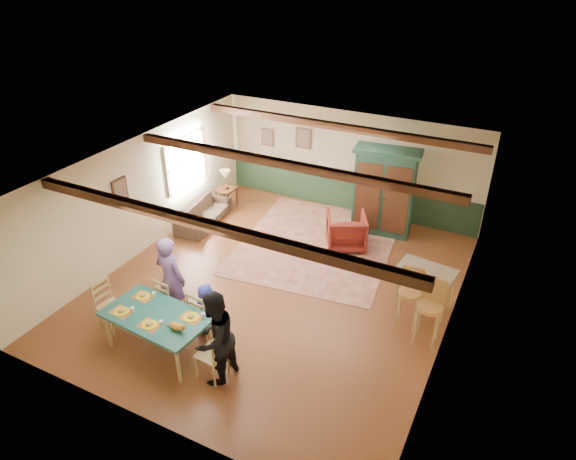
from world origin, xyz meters
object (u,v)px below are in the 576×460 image
at_px(person_child, 207,309).
at_px(armoire, 384,192).
at_px(sofa, 204,213).
at_px(counter_table, 424,288).
at_px(cat, 176,326).
at_px(bar_stool_left, 409,299).
at_px(dining_table, 159,332).
at_px(dining_chair_end_right, 211,353).
at_px(end_table, 227,198).
at_px(person_woman, 215,338).
at_px(dining_chair_far_left, 170,298).
at_px(bar_stool_right, 429,314).
at_px(person_man, 171,279).
at_px(dining_chair_far_right, 204,313).
at_px(dining_chair_end_left, 111,306).
at_px(table_lamp, 225,179).
at_px(armchair, 346,231).

xyz_separation_m(person_child, armoire, (1.71, 5.08, 0.58)).
distance_m(sofa, counter_table, 5.99).
distance_m(cat, counter_table, 4.81).
height_order(cat, bar_stool_left, bar_stool_left).
relative_size(dining_table, dining_chair_end_right, 1.89).
height_order(person_child, end_table, person_child).
bearing_deg(person_woman, end_table, -143.94).
bearing_deg(dining_chair_far_left, bar_stool_left, -150.77).
distance_m(dining_table, bar_stool_right, 4.78).
xyz_separation_m(person_child, counter_table, (3.39, 2.53, -0.07)).
relative_size(dining_table, bar_stool_right, 1.46).
distance_m(person_woman, cat, 0.73).
height_order(person_man, person_woman, person_man).
height_order(person_child, cat, person_child).
bearing_deg(person_woman, dining_chair_far_right, -130.27).
xyz_separation_m(dining_chair_end_left, bar_stool_left, (4.92, 2.54, 0.11)).
xyz_separation_m(dining_chair_end_right, bar_stool_left, (2.55, 2.73, 0.11)).
bearing_deg(dining_chair_far_right, bar_stool_left, -144.65).
distance_m(cat, table_lamp, 5.96).
height_order(counter_table, bar_stool_right, bar_stool_right).
xyz_separation_m(dining_chair_far_left, armoire, (2.54, 5.09, 0.61)).
bearing_deg(end_table, armoire, 8.53).
bearing_deg(person_man, bar_stool_right, -157.27).
bearing_deg(person_child, dining_chair_far_left, 5.71).
bearing_deg(bar_stool_left, bar_stool_right, -39.54).
relative_size(armchair, sofa, 0.48).
xyz_separation_m(dining_table, dining_chair_far_right, (0.47, 0.71, 0.10)).
bearing_deg(armchair, dining_chair_end_right, 57.59).
xyz_separation_m(person_woman, table_lamp, (-3.25, 5.35, -0.01)).
bearing_deg(table_lamp, bar_stool_right, -25.45).
height_order(person_woman, person_child, person_woman).
bearing_deg(cat, dining_chair_far_left, 139.20).
height_order(armchair, counter_table, counter_table).
xyz_separation_m(dining_chair_far_left, person_child, (0.83, 0.01, 0.03)).
distance_m(dining_chair_far_left, table_lamp, 4.76).
relative_size(dining_chair_end_left, sofa, 0.51).
distance_m(sofa, bar_stool_right, 6.52).
relative_size(armchair, table_lamp, 1.74).
relative_size(dining_chair_far_left, dining_chair_far_right, 1.00).
bearing_deg(person_woman, bar_stool_left, 143.03).
height_order(dining_chair_far_left, end_table, dining_chair_far_left).
height_order(dining_chair_far_right, counter_table, dining_chair_far_right).
relative_size(person_man, bar_stool_right, 1.40).
bearing_deg(cat, armoire, 79.60).
bearing_deg(dining_chair_far_right, dining_chair_far_left, 0.00).
height_order(person_man, end_table, person_man).
bearing_deg(person_child, dining_chair_end_left, 27.30).
height_order(sofa, bar_stool_left, bar_stool_left).
bearing_deg(table_lamp, armoire, 8.53).
xyz_separation_m(person_man, sofa, (-1.70, 3.41, -0.61)).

